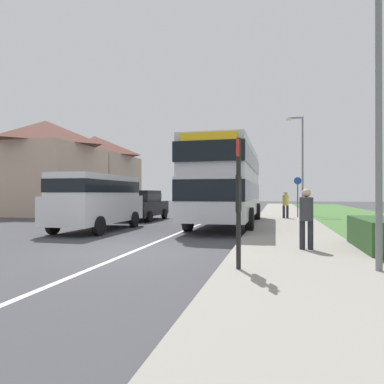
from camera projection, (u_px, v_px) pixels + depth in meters
ground_plane at (132, 252)px, 9.03m from camera, size 120.00×120.00×0.00m
lane_marking_centre at (199, 225)px, 16.80m from camera, size 0.14×60.00×0.01m
pavement_near_side at (289, 230)px, 13.86m from camera, size 3.20×68.00×0.12m
roadside_hedge at (381, 236)px, 8.76m from camera, size 1.10×2.75×0.90m
double_decker_bus at (227, 181)px, 16.26m from camera, size 2.80×9.58×3.70m
parked_van_white at (97, 198)px, 14.23m from camera, size 2.11×5.14×2.31m
parked_car_black at (143, 204)px, 19.56m from camera, size 1.87×4.06×1.71m
pedestrian_at_stop at (306, 216)px, 8.72m from camera, size 0.34×0.34×1.67m
pedestrian_walking_away at (286, 203)px, 19.68m from camera, size 0.34×0.34×1.67m
bus_stop_sign at (239, 194)px, 6.48m from camera, size 0.09×0.52×2.60m
cycle_route_sign at (298, 195)px, 20.54m from camera, size 0.44×0.08×2.52m
street_lamp_near at (372, 52)px, 6.36m from camera, size 1.14×0.20×7.27m
street_lamp_mid at (301, 159)px, 22.99m from camera, size 1.14×0.20×6.69m
house_terrace_far_side at (73, 171)px, 28.41m from camera, size 6.52×13.81×6.87m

